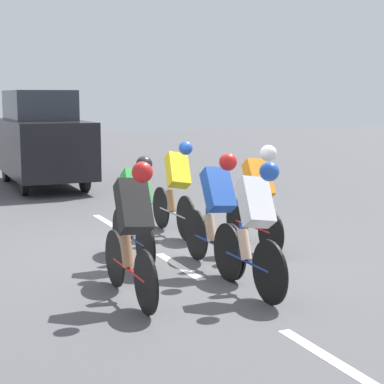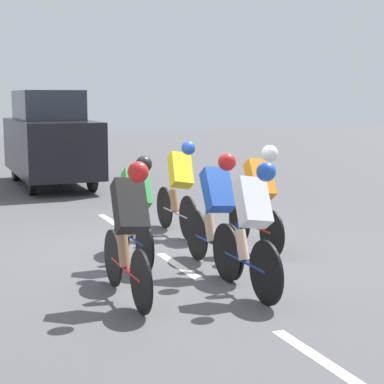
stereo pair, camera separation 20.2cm
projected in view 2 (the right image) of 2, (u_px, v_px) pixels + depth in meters
ground_plane at (167, 258)px, 8.62m from camera, size 60.00×60.00×0.00m
lane_stripe_near at (320, 359)px, 5.30m from camera, size 0.12×1.40×0.01m
lane_stripe_mid at (179, 266)px, 8.22m from camera, size 0.12×1.40×0.01m
lane_stripe_far at (111, 221)px, 11.14m from camera, size 0.12×1.40×0.01m
cyclist_orange at (259, 194)px, 8.95m from camera, size 0.36×1.61×1.50m
cyclist_white at (250, 225)px, 6.96m from camera, size 0.39×1.64×1.48m
cyclist_blue at (216, 209)px, 7.88m from camera, size 0.36×1.69×1.49m
cyclist_green at (135, 208)px, 8.21m from camera, size 0.38×1.65×1.43m
cyclist_black at (129, 228)px, 6.70m from camera, size 0.37×1.69×1.51m
cyclist_yellow at (179, 186)px, 9.96m from camera, size 0.40×1.71×1.49m
support_car at (50, 139)px, 15.48m from camera, size 1.70×4.25×2.30m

